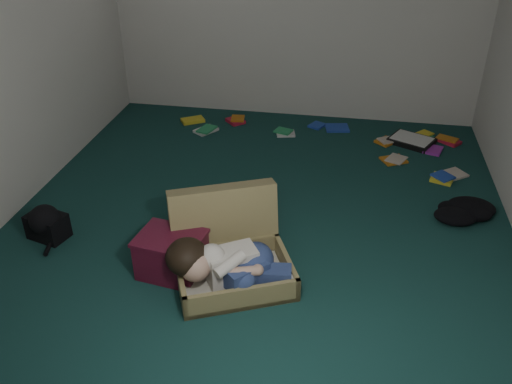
% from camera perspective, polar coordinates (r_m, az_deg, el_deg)
% --- Properties ---
extents(floor, '(4.50, 4.50, 0.00)m').
position_cam_1_polar(floor, '(4.41, 0.34, -2.93)').
color(floor, '#133734').
rests_on(floor, ground).
extents(wall_front, '(4.50, 0.00, 4.50)m').
position_cam_1_polar(wall_front, '(1.89, -11.44, -7.37)').
color(wall_front, silver).
rests_on(wall_front, ground).
extents(suitcase, '(1.00, 0.99, 0.56)m').
position_cam_1_polar(suitcase, '(3.79, -2.78, -6.23)').
color(suitcase, olive).
rests_on(suitcase, floor).
extents(person, '(0.85, 0.46, 0.35)m').
position_cam_1_polar(person, '(3.60, -3.02, -7.58)').
color(person, silver).
rests_on(person, suitcase).
extents(maroon_bin, '(0.49, 0.42, 0.31)m').
position_cam_1_polar(maroon_bin, '(3.82, -8.87, -6.53)').
color(maroon_bin, '#4F1023').
rests_on(maroon_bin, floor).
extents(backpack, '(0.42, 0.37, 0.22)m').
position_cam_1_polar(backpack, '(4.45, -21.11, -3.28)').
color(backpack, black).
rests_on(backpack, floor).
extents(clothing_pile, '(0.50, 0.44, 0.13)m').
position_cam_1_polar(clothing_pile, '(4.73, 21.20, -1.73)').
color(clothing_pile, black).
rests_on(clothing_pile, floor).
extents(paper_tray, '(0.52, 0.48, 0.06)m').
position_cam_1_polar(paper_tray, '(5.87, 16.06, 5.22)').
color(paper_tray, black).
rests_on(paper_tray, floor).
extents(book_scatter, '(3.01, 1.28, 0.02)m').
position_cam_1_polar(book_scatter, '(5.76, 9.43, 5.36)').
color(book_scatter, yellow).
rests_on(book_scatter, floor).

